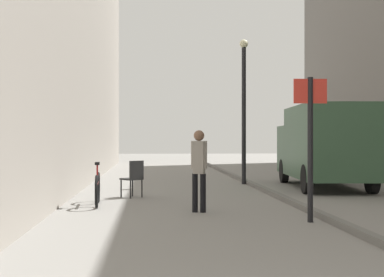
{
  "coord_description": "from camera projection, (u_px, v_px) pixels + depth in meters",
  "views": [
    {
      "loc": [
        -1.62,
        -2.38,
        1.5
      ],
      "look_at": [
        -0.36,
        14.25,
        1.5
      ],
      "focal_mm": 51.29,
      "sensor_mm": 36.0,
      "label": 1
    }
  ],
  "objects": [
    {
      "name": "ground_plane",
      "position": [
        212.0,
        195.0,
        14.46
      ],
      "size": [
        80.0,
        80.0,
        0.0
      ],
      "primitive_type": "plane",
      "color": "gray"
    },
    {
      "name": "kerb_strip",
      "position": [
        271.0,
        193.0,
        14.58
      ],
      "size": [
        0.16,
        40.0,
        0.12
      ],
      "primitive_type": "cube",
      "color": "#615F5B",
      "rests_on": "ground_plane"
    },
    {
      "name": "pedestrian_main_foreground",
      "position": [
        199.0,
        165.0,
        11.12
      ],
      "size": [
        0.32,
        0.24,
        1.67
      ],
      "rotation": [
        0.0,
        0.0,
        2.85
      ],
      "color": "black",
      "rests_on": "ground_plane"
    },
    {
      "name": "delivery_van",
      "position": [
        323.0,
        145.0,
        16.7
      ],
      "size": [
        2.38,
        5.53,
        2.46
      ],
      "rotation": [
        0.0,
        0.0,
        -0.08
      ],
      "color": "#335138",
      "rests_on": "ground_plane"
    },
    {
      "name": "street_sign_post",
      "position": [
        310.0,
        136.0,
        9.81
      ],
      "size": [
        0.6,
        0.1,
        2.6
      ],
      "rotation": [
        0.0,
        0.0,
        3.11
      ],
      "color": "black",
      "rests_on": "ground_plane"
    },
    {
      "name": "lamp_post",
      "position": [
        244.0,
        101.0,
        18.0
      ],
      "size": [
        0.28,
        0.28,
        4.76
      ],
      "color": "black",
      "rests_on": "ground_plane"
    },
    {
      "name": "bicycle_leaning",
      "position": [
        98.0,
        188.0,
        12.26
      ],
      "size": [
        0.17,
        1.77,
        0.98
      ],
      "rotation": [
        0.0,
        0.0,
        0.06
      ],
      "color": "black",
      "rests_on": "ground_plane"
    },
    {
      "name": "cafe_chair_near_window",
      "position": [
        134.0,
        176.0,
        13.89
      ],
      "size": [
        0.62,
        0.62,
        0.94
      ],
      "rotation": [
        0.0,
        0.0,
        0.73
      ],
      "color": "black",
      "rests_on": "ground_plane"
    }
  ]
}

